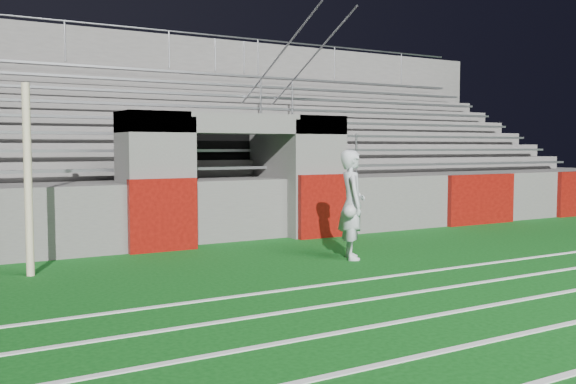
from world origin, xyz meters
TOP-DOWN VIEW (x-y plane):
  - ground at (0.00, 0.00)m, footprint 90.00×90.00m
  - field_post at (-4.29, 1.78)m, footprint 0.12×0.12m
  - stadium_structure at (0.00, 7.97)m, footprint 26.00×8.48m
  - goalkeeper_with_ball at (0.72, 0.53)m, footprint 0.71×0.81m

SIDE VIEW (x-z plane):
  - ground at x=0.00m, z-range 0.00..0.00m
  - goalkeeper_with_ball at x=0.72m, z-range 0.00..1.88m
  - field_post at x=-4.29m, z-range 0.00..2.87m
  - stadium_structure at x=0.00m, z-range -1.22..4.20m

